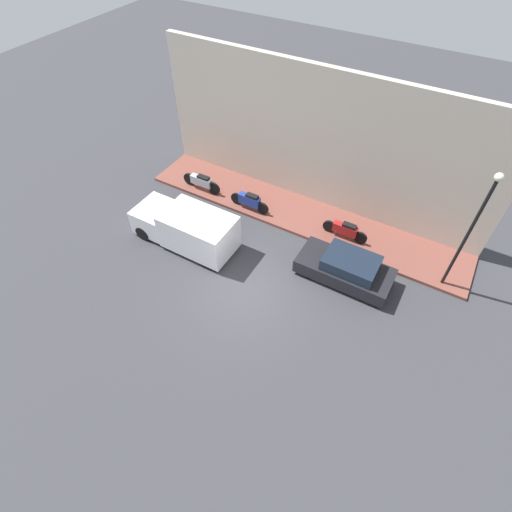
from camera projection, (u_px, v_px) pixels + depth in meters
The scene contains 9 objects.
ground_plane at pixel (244, 289), 16.11m from camera, with size 60.00×60.00×0.00m, color #38383D.
sidewalk at pixel (300, 215), 19.08m from camera, with size 2.59×15.71×0.15m.
building_facade at pixel (320, 142), 17.59m from camera, with size 0.30×15.71×6.50m.
parked_car at pixel (346, 268), 16.05m from camera, with size 1.68×3.83×1.29m.
delivery_van at pixel (186, 227), 17.26m from camera, with size 1.88×4.69×1.79m.
scooter_silver at pixel (202, 182), 19.94m from camera, with size 0.30×2.16×0.85m.
motorcycle_red at pixel (345, 230), 17.61m from camera, with size 0.30×2.06×0.82m.
motorcycle_blue at pixel (250, 201), 18.92m from camera, with size 0.30×2.04×0.88m.
streetlamp at pixel (473, 224), 13.83m from camera, with size 0.29×0.29×5.32m.
Camera 1 is at (-8.35, -5.37, 12.76)m, focal length 28.00 mm.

